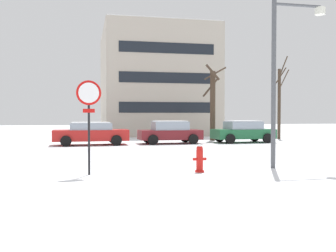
{
  "coord_description": "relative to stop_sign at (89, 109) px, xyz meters",
  "views": [
    {
      "loc": [
        -2.0,
        -14.23,
        1.82
      ],
      "look_at": [
        2.29,
        5.94,
        1.25
      ],
      "focal_mm": 41.22,
      "sensor_mm": 36.0,
      "label": 1
    }
  ],
  "objects": [
    {
      "name": "parked_car_maroon",
      "position": [
        5.21,
        12.22,
        -1.28
      ],
      "size": [
        4.05,
        2.12,
        1.48
      ],
      "color": "maroon",
      "rests_on": "ground"
    },
    {
      "name": "road_surface",
      "position": [
        1.92,
        6.08,
        -2.03
      ],
      "size": [
        80.0,
        9.83,
        0.0
      ],
      "color": "silver",
      "rests_on": "ground"
    },
    {
      "name": "parked_car_green",
      "position": [
        10.23,
        12.17,
        -1.28
      ],
      "size": [
        4.11,
        2.19,
        1.48
      ],
      "color": "#1E6038",
      "rests_on": "ground"
    },
    {
      "name": "stop_sign",
      "position": [
        0.0,
        0.0,
        0.0
      ],
      "size": [
        0.76,
        0.21,
        2.9
      ],
      "color": "black",
      "rests_on": "ground"
    },
    {
      "name": "building_far_left",
      "position": [
        6.63,
        25.66,
        3.01
      ],
      "size": [
        10.18,
        11.98,
        10.08
      ],
      "color": "#B2A899",
      "rests_on": "ground"
    },
    {
      "name": "tree_far_left",
      "position": [
        14.5,
        15.17,
        0.9
      ],
      "size": [
        1.02,
        1.13,
        6.36
      ],
      "color": "#423326",
      "rests_on": "ground"
    },
    {
      "name": "fire_hydrant",
      "position": [
        3.47,
        -0.24,
        -1.58
      ],
      "size": [
        0.44,
        0.3,
        0.9
      ],
      "color": "red",
      "rests_on": "ground"
    },
    {
      "name": "tree_far_mid",
      "position": [
        8.92,
        14.63,
        0.72
      ],
      "size": [
        1.83,
        1.86,
        5.49
      ],
      "color": "#423326",
      "rests_on": "ground"
    },
    {
      "name": "ground_plane",
      "position": [
        1.92,
        2.16,
        -2.03
      ],
      "size": [
        120.0,
        120.0,
        0.0
      ],
      "primitive_type": "plane",
      "color": "white"
    },
    {
      "name": "street_lamp",
      "position": [
        6.6,
        0.16,
        1.53
      ],
      "size": [
        2.02,
        0.36,
        5.79
      ],
      "color": "#4C4F54",
      "rests_on": "ground"
    },
    {
      "name": "parked_car_red",
      "position": [
        0.19,
        12.1,
        -1.3
      ],
      "size": [
        4.59,
        2.21,
        1.41
      ],
      "color": "red",
      "rests_on": "ground"
    }
  ]
}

